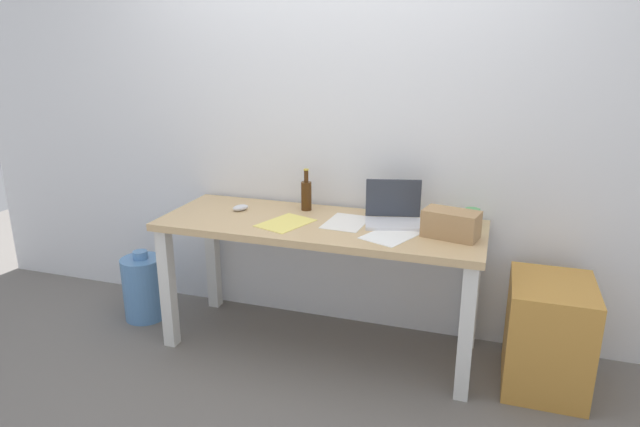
{
  "coord_description": "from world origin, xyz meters",
  "views": [
    {
      "loc": [
        0.9,
        -2.75,
        1.7
      ],
      "look_at": [
        0.0,
        0.0,
        0.81
      ],
      "focal_mm": 31.17,
      "sensor_mm": 36.0,
      "label": 1
    }
  ],
  "objects": [
    {
      "name": "water_cooler_jug",
      "position": [
        -1.17,
        -0.03,
        0.21
      ],
      "size": [
        0.26,
        0.26,
        0.45
      ],
      "color": "#598CC6",
      "rests_on": "ground"
    },
    {
      "name": "desk",
      "position": [
        0.0,
        0.0,
        0.65
      ],
      "size": [
        1.78,
        0.65,
        0.76
      ],
      "color": "tan",
      "rests_on": "ground"
    },
    {
      "name": "computer_mouse",
      "position": [
        -0.51,
        0.07,
        0.77
      ],
      "size": [
        0.1,
        0.12,
        0.03
      ],
      "primitive_type": "ellipsoid",
      "rotation": [
        0.0,
        0.0,
        -0.56
      ],
      "color": "silver",
      "rests_on": "desk"
    },
    {
      "name": "ground_plane",
      "position": [
        0.0,
        0.0,
        0.0
      ],
      "size": [
        8.0,
        8.0,
        0.0
      ],
      "primitive_type": "plane",
      "color": "slate"
    },
    {
      "name": "cardboard_box",
      "position": [
        0.7,
        -0.02,
        0.82
      ],
      "size": [
        0.3,
        0.2,
        0.14
      ],
      "primitive_type": "cube",
      "rotation": [
        0.0,
        0.0,
        -0.22
      ],
      "color": "tan",
      "rests_on": "desk"
    },
    {
      "name": "filing_cabinet",
      "position": [
        1.22,
        -0.02,
        0.28
      ],
      "size": [
        0.4,
        0.48,
        0.57
      ],
      "primitive_type": "cube",
      "color": "#C68938",
      "rests_on": "ground"
    },
    {
      "name": "paper_sheet_near_back",
      "position": [
        0.14,
        0.04,
        0.76
      ],
      "size": [
        0.23,
        0.31,
        0.0
      ],
      "primitive_type": "cube",
      "rotation": [
        0.0,
        0.0,
        -0.06
      ],
      "color": "white",
      "rests_on": "desk"
    },
    {
      "name": "paper_yellow_folder",
      "position": [
        -0.17,
        -0.08,
        0.76
      ],
      "size": [
        0.3,
        0.35,
        0.0
      ],
      "primitive_type": "cube",
      "rotation": [
        0.0,
        0.0,
        -0.34
      ],
      "color": "#F4E06B",
      "rests_on": "desk"
    },
    {
      "name": "paper_sheet_front_right",
      "position": [
        0.41,
        -0.09,
        0.76
      ],
      "size": [
        0.31,
        0.35,
        0.0
      ],
      "primitive_type": "cube",
      "rotation": [
        0.0,
        0.0,
        -0.41
      ],
      "color": "white",
      "rests_on": "desk"
    },
    {
      "name": "back_wall",
      "position": [
        0.0,
        0.38,
        1.3
      ],
      "size": [
        5.2,
        0.08,
        2.6
      ],
      "primitive_type": "cube",
      "color": "white",
      "rests_on": "ground"
    },
    {
      "name": "coffee_mug",
      "position": [
        0.79,
        0.19,
        0.8
      ],
      "size": [
        0.08,
        0.08,
        0.09
      ],
      "primitive_type": "cylinder",
      "color": "#4C9E56",
      "rests_on": "desk"
    },
    {
      "name": "laptop_right",
      "position": [
        0.38,
        0.11,
        0.81
      ],
      "size": [
        0.34,
        0.28,
        0.23
      ],
      "color": "silver",
      "rests_on": "desk"
    },
    {
      "name": "beer_bottle",
      "position": [
        -0.15,
        0.2,
        0.85
      ],
      "size": [
        0.06,
        0.06,
        0.25
      ],
      "color": "#47280F",
      "rests_on": "desk"
    }
  ]
}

